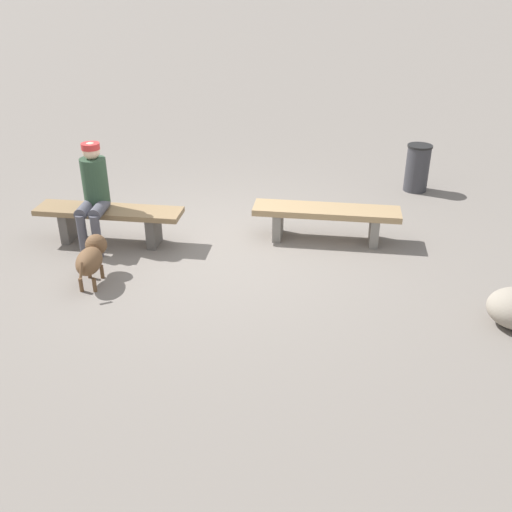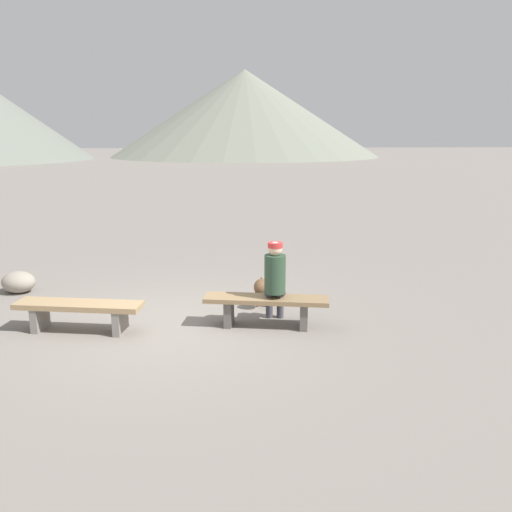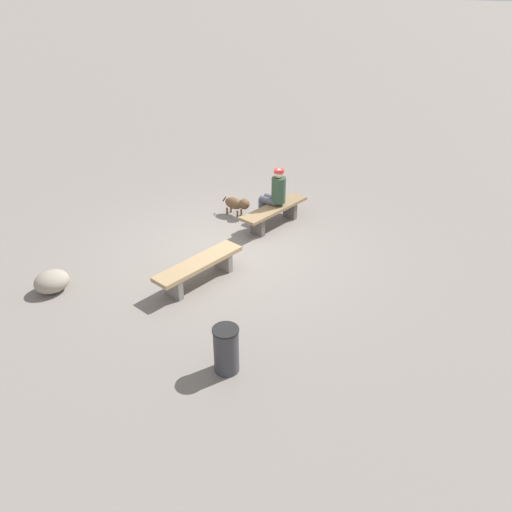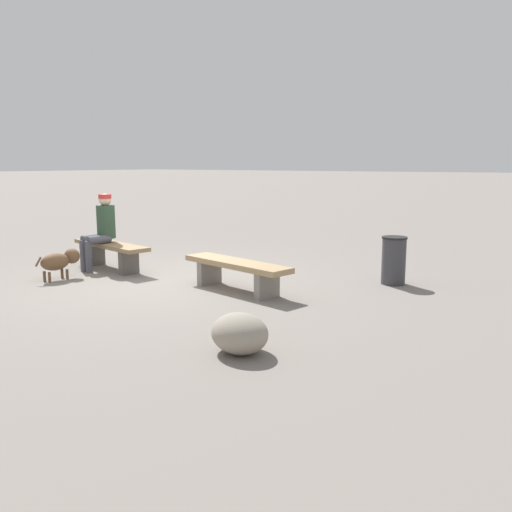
# 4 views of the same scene
# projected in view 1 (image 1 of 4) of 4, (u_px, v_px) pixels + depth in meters

# --- Properties ---
(ground) EXTENTS (210.00, 210.00, 0.06)m
(ground) POSITION_uv_depth(u_px,v_px,m) (220.00, 249.00, 7.36)
(ground) COLOR gray
(bench_left) EXTENTS (1.91, 0.78, 0.44)m
(bench_left) POSITION_uv_depth(u_px,v_px,m) (326.00, 216.00, 7.39)
(bench_left) COLOR gray
(bench_left) RESTS_ON ground
(bench_right) EXTENTS (1.90, 0.77, 0.47)m
(bench_right) POSITION_uv_depth(u_px,v_px,m) (110.00, 217.00, 7.30)
(bench_right) COLOR #605B56
(bench_right) RESTS_ON ground
(seated_person) EXTENTS (0.37, 0.64, 1.31)m
(seated_person) POSITION_uv_depth(u_px,v_px,m) (93.00, 189.00, 7.05)
(seated_person) COLOR #2D4733
(seated_person) RESTS_ON ground
(dog) EXTENTS (0.31, 0.76, 0.47)m
(dog) POSITION_uv_depth(u_px,v_px,m) (91.00, 257.00, 6.42)
(dog) COLOR brown
(dog) RESTS_ON ground
(trash_bin) EXTENTS (0.38, 0.38, 0.73)m
(trash_bin) POSITION_uv_depth(u_px,v_px,m) (417.00, 168.00, 8.98)
(trash_bin) COLOR #38383D
(trash_bin) RESTS_ON ground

